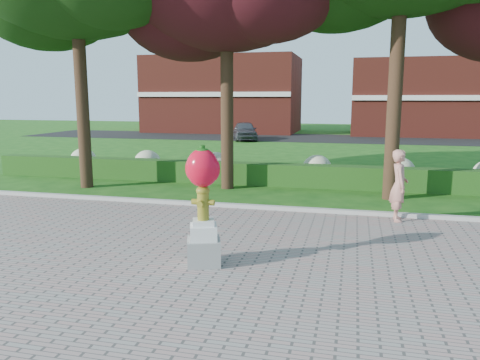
{
  "coord_description": "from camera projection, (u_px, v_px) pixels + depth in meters",
  "views": [
    {
      "loc": [
        2.35,
        -9.83,
        3.18
      ],
      "look_at": [
        -0.31,
        1.0,
        1.22
      ],
      "focal_mm": 35.0,
      "sensor_mm": 36.0,
      "label": 1
    }
  ],
  "objects": [
    {
      "name": "hydrangea_row",
      "position": [
        306.0,
        167.0,
        17.93
      ],
      "size": [
        20.1,
        1.1,
        0.99
      ],
      "color": "#BFBD92",
      "rests_on": "ground"
    },
    {
      "name": "building_left",
      "position": [
        224.0,
        95.0,
        44.77
      ],
      "size": [
        14.0,
        8.0,
        7.0
      ],
      "primitive_type": "cube",
      "color": "maroon",
      "rests_on": "ground"
    },
    {
      "name": "lawn_hedge",
      "position": [
        287.0,
        175.0,
        17.13
      ],
      "size": [
        24.0,
        0.7,
        0.8
      ],
      "primitive_type": "cube",
      "color": "#1C4313",
      "rests_on": "ground"
    },
    {
      "name": "walkway",
      "position": [
        178.0,
        322.0,
        6.68
      ],
      "size": [
        40.0,
        14.0,
        0.04
      ],
      "primitive_type": "cube",
      "color": "gray",
      "rests_on": "ground"
    },
    {
      "name": "parked_car",
      "position": [
        245.0,
        131.0,
        35.66
      ],
      "size": [
        2.84,
        4.44,
        1.41
      ],
      "primitive_type": "imported",
      "rotation": [
        0.0,
        0.0,
        0.31
      ],
      "color": "#414248",
      "rests_on": "street"
    },
    {
      "name": "ground",
      "position": [
        243.0,
        241.0,
        10.51
      ],
      "size": [
        100.0,
        100.0,
        0.0
      ],
      "primitive_type": "plane",
      "color": "#174B12",
      "rests_on": "ground"
    },
    {
      "name": "street",
      "position": [
        324.0,
        138.0,
        37.29
      ],
      "size": [
        50.0,
        8.0,
        0.02
      ],
      "primitive_type": "cube",
      "color": "black",
      "rests_on": "ground"
    },
    {
      "name": "curb",
      "position": [
        267.0,
        208.0,
        13.36
      ],
      "size": [
        40.0,
        0.18,
        0.15
      ],
      "primitive_type": "cube",
      "color": "#ADADA5",
      "rests_on": "ground"
    },
    {
      "name": "building_right",
      "position": [
        423.0,
        98.0,
        40.6
      ],
      "size": [
        12.0,
        8.0,
        6.4
      ],
      "primitive_type": "cube",
      "color": "maroon",
      "rests_on": "ground"
    },
    {
      "name": "woman",
      "position": [
        399.0,
        185.0,
        12.01
      ],
      "size": [
        0.49,
        0.71,
        1.85
      ],
      "primitive_type": "imported",
      "rotation": [
        0.0,
        0.0,
        1.64
      ],
      "color": "tan",
      "rests_on": "walkway"
    },
    {
      "name": "hydrant_sculpture",
      "position": [
        203.0,
        203.0,
        8.75
      ],
      "size": [
        0.79,
        0.79,
        2.29
      ],
      "rotation": [
        0.0,
        0.0,
        0.34
      ],
      "color": "gray",
      "rests_on": "walkway"
    }
  ]
}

